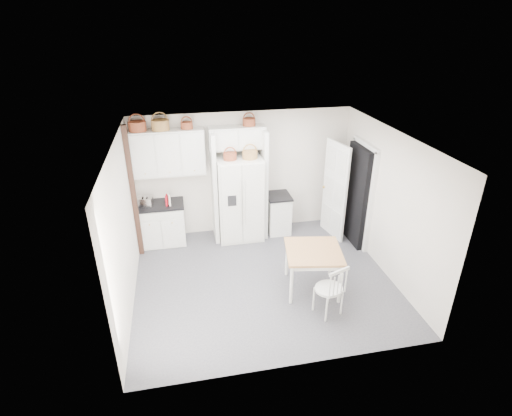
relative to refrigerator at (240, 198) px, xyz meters
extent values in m
plane|color=#3C3B46|center=(0.15, -1.65, -0.88)|extent=(4.50, 4.50, 0.00)
plane|color=white|center=(0.15, -1.65, 1.72)|extent=(4.50, 4.50, 0.00)
plane|color=beige|center=(0.15, 0.35, 0.42)|extent=(4.50, 0.00, 4.50)
plane|color=beige|center=(-2.10, -1.65, 0.42)|extent=(0.00, 4.00, 4.00)
plane|color=beige|center=(2.40, -1.65, 0.42)|extent=(0.00, 4.00, 4.00)
cube|color=silver|center=(0.00, 0.00, 0.00)|extent=(0.91, 0.74, 1.77)
cube|color=silver|center=(-1.62, 0.05, -0.46)|extent=(0.92, 0.58, 0.85)
cube|color=silver|center=(0.85, 0.05, -0.47)|extent=(0.47, 0.56, 0.82)
cube|color=#A87633|center=(0.92, -2.05, -0.50)|extent=(1.07, 1.07, 0.77)
cube|color=silver|center=(0.96, -2.71, -0.42)|extent=(0.57, 0.54, 0.92)
cube|color=black|center=(-1.62, 0.05, -0.02)|extent=(0.95, 0.62, 0.04)
cube|color=black|center=(0.85, 0.05, -0.04)|extent=(0.50, 0.60, 0.04)
cube|color=silver|center=(-1.88, -0.04, 0.10)|extent=(0.32, 0.23, 0.20)
cube|color=#B10B19|center=(-1.47, -0.03, 0.11)|extent=(0.05, 0.15, 0.22)
cube|color=beige|center=(-1.43, -0.03, 0.12)|extent=(0.07, 0.16, 0.23)
cylinder|color=maroon|center=(-1.87, 0.18, 1.56)|extent=(0.32, 0.32, 0.18)
cylinder|color=brown|center=(-1.45, 0.18, 1.56)|extent=(0.33, 0.33, 0.19)
cylinder|color=maroon|center=(-0.96, 0.18, 1.53)|extent=(0.23, 0.23, 0.13)
cylinder|color=maroon|center=(0.24, 0.18, 1.54)|extent=(0.25, 0.25, 0.15)
cylinder|color=maroon|center=(-0.19, -0.10, 0.95)|extent=(0.26, 0.26, 0.14)
cylinder|color=brown|center=(0.21, -0.10, 0.96)|extent=(0.30, 0.30, 0.16)
cube|color=silver|center=(-1.35, 0.18, 1.02)|extent=(1.40, 0.34, 0.90)
cube|color=silver|center=(0.00, 0.18, 1.24)|extent=(1.12, 0.34, 0.45)
cube|color=silver|center=(-0.51, 0.05, 0.27)|extent=(0.08, 0.60, 2.30)
cube|color=silver|center=(0.51, 0.05, 0.27)|extent=(0.08, 0.60, 2.30)
cube|color=#351B15|center=(-2.05, -0.30, 0.42)|extent=(0.09, 0.09, 2.60)
cube|color=black|center=(2.31, -0.65, 0.14)|extent=(0.18, 0.85, 2.05)
cube|color=white|center=(1.95, -0.32, 0.14)|extent=(0.21, 0.79, 2.05)
camera|label=1|loc=(-1.15, -7.43, 3.42)|focal=28.00mm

